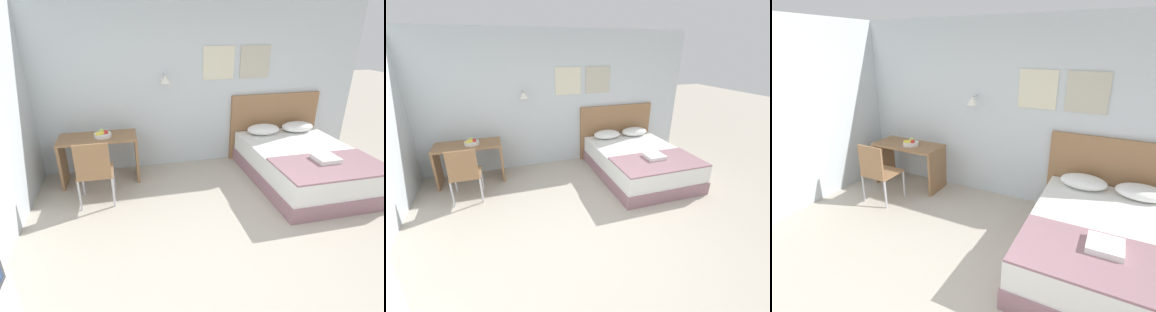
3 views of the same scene
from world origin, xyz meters
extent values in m
plane|color=#B2A899|center=(0.00, 0.00, 0.00)|extent=(24.00, 24.00, 0.00)
cube|color=silver|center=(0.00, 2.70, 1.32)|extent=(5.89, 0.06, 2.65)
cube|color=beige|center=(0.35, 2.66, 1.70)|extent=(0.52, 0.02, 0.52)
cube|color=#B7B29E|center=(0.98, 2.66, 1.70)|extent=(0.52, 0.02, 0.52)
cylinder|color=#B2B2B7|center=(-0.55, 2.59, 1.55)|extent=(0.02, 0.16, 0.02)
cone|color=white|center=(-0.55, 2.50, 1.50)|extent=(0.17, 0.17, 0.12)
cube|color=gray|center=(1.44, 1.58, 0.11)|extent=(1.54, 2.07, 0.22)
cube|color=white|center=(1.44, 1.58, 0.37)|extent=(1.51, 2.03, 0.30)
cube|color=#8E6642|center=(1.44, 2.64, 0.58)|extent=(1.66, 0.06, 1.16)
ellipsoid|color=white|center=(1.11, 2.38, 0.61)|extent=(0.57, 0.36, 0.17)
ellipsoid|color=white|center=(1.76, 2.38, 0.61)|extent=(0.57, 0.36, 0.17)
cube|color=gray|center=(1.44, 0.97, 0.53)|extent=(1.50, 0.83, 0.02)
cube|color=white|center=(1.45, 1.12, 0.57)|extent=(0.31, 0.30, 0.06)
cube|color=#8E6642|center=(-1.63, 2.31, 0.71)|extent=(1.14, 0.54, 0.03)
cube|color=#8E6642|center=(-2.18, 2.31, 0.35)|extent=(0.04, 0.49, 0.69)
cube|color=#8E6642|center=(-1.08, 2.31, 0.35)|extent=(0.04, 0.49, 0.69)
cube|color=#8E6642|center=(-1.66, 1.69, 0.44)|extent=(0.47, 0.47, 0.02)
cube|color=#8E6642|center=(-1.66, 1.47, 0.69)|extent=(0.43, 0.03, 0.47)
cylinder|color=#B7B7BC|center=(-1.87, 1.90, 0.22)|extent=(0.03, 0.03, 0.43)
cylinder|color=#B7B7BC|center=(-1.45, 1.90, 0.22)|extent=(0.03, 0.03, 0.43)
cylinder|color=#B7B7BC|center=(-1.87, 1.48, 0.22)|extent=(0.03, 0.03, 0.43)
cylinder|color=#B7B7BC|center=(-1.45, 1.48, 0.22)|extent=(0.03, 0.03, 0.43)
cylinder|color=silver|center=(-1.55, 2.28, 0.76)|extent=(0.25, 0.25, 0.05)
sphere|color=red|center=(-1.50, 2.27, 0.80)|extent=(0.07, 0.07, 0.07)
sphere|color=#B2C156|center=(-1.56, 2.33, 0.80)|extent=(0.08, 0.08, 0.08)
ellipsoid|color=yellow|center=(-1.58, 2.24, 0.80)|extent=(0.17, 0.11, 0.06)
camera|label=1|loc=(-1.21, -2.12, 2.27)|focal=28.00mm
camera|label=2|loc=(-1.08, -2.35, 2.33)|focal=24.00mm
camera|label=3|loc=(1.35, -1.44, 2.26)|focal=28.00mm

